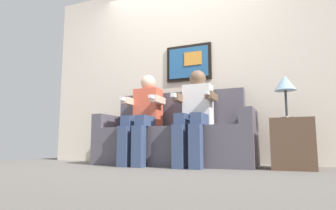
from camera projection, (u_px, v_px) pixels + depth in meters
ground_plane at (163, 167)px, 3.16m from camera, size 5.62×5.62×0.00m
back_wall_assembly at (185, 67)px, 4.03m from camera, size 4.32×0.10×2.60m
couch at (174, 139)px, 3.50m from camera, size 1.92×0.58×0.90m
person_on_left at (143, 114)px, 3.51m from camera, size 0.46×0.56×1.11m
person_on_right at (195, 112)px, 3.26m from camera, size 0.46×0.56×1.11m
side_table_right at (293, 144)px, 2.89m from camera, size 0.40×0.40×0.50m
table_lamp at (285, 85)px, 3.03m from camera, size 0.22×0.22×0.46m
spare_remote_on_table at (288, 117)px, 2.89m from camera, size 0.04×0.13×0.02m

